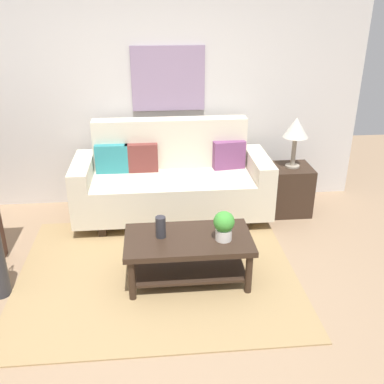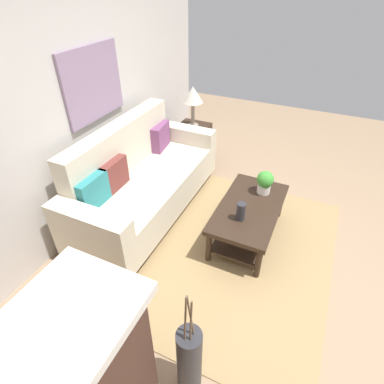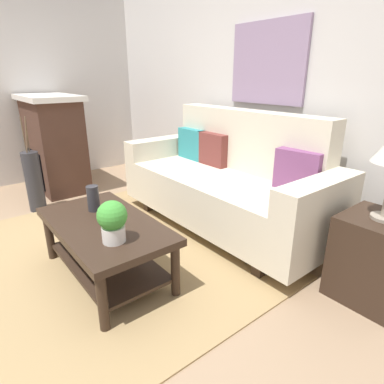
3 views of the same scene
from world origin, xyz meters
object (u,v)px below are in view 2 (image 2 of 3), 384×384
(throw_pillow_teal, at_px, (93,192))
(tabletop_vase, at_px, (241,211))
(throw_pillow_plum, at_px, (160,136))
(coffee_table, at_px, (249,215))
(table_lamp, at_px, (193,96))
(floor_vase, at_px, (189,361))
(side_table, at_px, (193,143))
(framed_painting, at_px, (93,84))
(potted_plant_tabletop, at_px, (265,182))
(couch, at_px, (143,181))
(throw_pillow_maroon, at_px, (114,175))

(throw_pillow_teal, relative_size, tabletop_vase, 1.89)
(throw_pillow_plum, bearing_deg, coffee_table, -113.01)
(tabletop_vase, height_order, table_lamp, table_lamp)
(throw_pillow_teal, distance_m, coffee_table, 1.60)
(coffee_table, bearing_deg, tabletop_vase, 171.98)
(floor_vase, bearing_deg, side_table, 24.26)
(side_table, bearing_deg, throw_pillow_teal, 176.31)
(throw_pillow_plum, height_order, coffee_table, throw_pillow_plum)
(side_table, bearing_deg, framed_painting, 160.94)
(potted_plant_tabletop, relative_size, table_lamp, 0.46)
(throw_pillow_teal, distance_m, tabletop_vase, 1.44)
(throw_pillow_plum, bearing_deg, tabletop_vase, -121.39)
(throw_pillow_teal, distance_m, throw_pillow_plum, 1.31)
(throw_pillow_plum, xyz_separation_m, side_table, (0.71, -0.13, -0.40))
(throw_pillow_teal, xyz_separation_m, side_table, (2.02, -0.13, -0.40))
(tabletop_vase, relative_size, framed_painting, 0.23)
(tabletop_vase, bearing_deg, table_lamp, 38.41)
(couch, distance_m, floor_vase, 2.03)
(throw_pillow_plum, distance_m, side_table, 0.82)
(throw_pillow_maroon, bearing_deg, table_lamp, -4.41)
(throw_pillow_maroon, xyz_separation_m, tabletop_vase, (0.17, -1.34, -0.15))
(throw_pillow_plum, relative_size, table_lamp, 0.63)
(throw_pillow_plum, bearing_deg, floor_vase, -146.77)
(throw_pillow_plum, relative_size, side_table, 0.64)
(couch, height_order, floor_vase, couch)
(throw_pillow_plum, xyz_separation_m, tabletop_vase, (-0.82, -1.34, -0.15))
(coffee_table, distance_m, framed_painting, 2.07)
(potted_plant_tabletop, bearing_deg, throw_pillow_teal, 125.61)
(potted_plant_tabletop, bearing_deg, table_lamp, 52.72)
(throw_pillow_maroon, bearing_deg, floor_vase, -130.10)
(throw_pillow_teal, bearing_deg, couch, -10.89)
(throw_pillow_teal, xyz_separation_m, framed_painting, (0.66, 0.34, 0.80))
(throw_pillow_plum, height_order, framed_painting, framed_painting)
(potted_plant_tabletop, relative_size, framed_painting, 0.32)
(coffee_table, relative_size, table_lamp, 1.93)
(throw_pillow_maroon, distance_m, side_table, 1.74)
(throw_pillow_teal, relative_size, table_lamp, 0.63)
(potted_plant_tabletop, xyz_separation_m, side_table, (0.99, 1.31, -0.29))
(couch, relative_size, throw_pillow_teal, 5.91)
(tabletop_vase, relative_size, floor_vase, 0.30)
(couch, xyz_separation_m, throw_pillow_maroon, (-0.33, 0.13, 0.25))
(coffee_table, bearing_deg, side_table, 43.90)
(throw_pillow_plum, bearing_deg, table_lamp, -10.45)
(tabletop_vase, bearing_deg, throw_pillow_plum, 58.61)
(potted_plant_tabletop, bearing_deg, framed_painting, 101.80)
(throw_pillow_maroon, relative_size, framed_painting, 0.44)
(couch, bearing_deg, framed_painting, 90.00)
(throw_pillow_teal, xyz_separation_m, coffee_table, (0.73, -1.37, -0.37))
(throw_pillow_plum, relative_size, framed_painting, 0.44)
(couch, bearing_deg, throw_pillow_plum, 10.89)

